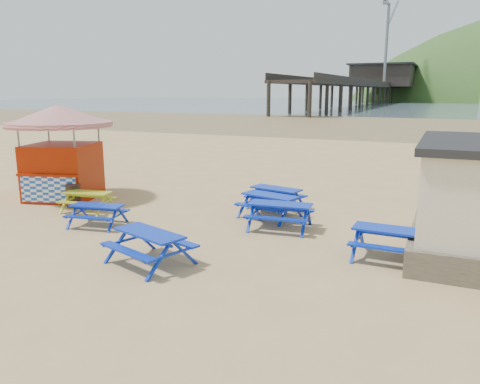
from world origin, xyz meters
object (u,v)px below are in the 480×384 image
at_px(ice_cream_kiosk, 61,140).
at_px(litter_bin, 74,195).
at_px(picnic_table_blue_a, 276,198).
at_px(picnic_table_blue_b, 270,206).
at_px(picnic_table_yellow, 88,201).

distance_m(ice_cream_kiosk, litter_bin, 2.67).
bearing_deg(ice_cream_kiosk, litter_bin, -52.51).
bearing_deg(picnic_table_blue_a, ice_cream_kiosk, -154.86).
height_order(picnic_table_blue_b, litter_bin, litter_bin).
distance_m(picnic_table_blue_a, litter_bin, 7.87).
distance_m(picnic_table_blue_a, picnic_table_blue_b, 1.34).
bearing_deg(ice_cream_kiosk, picnic_table_blue_b, -13.55).
height_order(picnic_table_blue_a, ice_cream_kiosk, ice_cream_kiosk).
relative_size(picnic_table_blue_a, picnic_table_yellow, 1.14).
height_order(picnic_table_blue_b, picnic_table_yellow, picnic_table_blue_b).
xyz_separation_m(picnic_table_yellow, ice_cream_kiosk, (-2.41, 1.31, 2.08)).
distance_m(picnic_table_yellow, ice_cream_kiosk, 3.45).
xyz_separation_m(picnic_table_yellow, litter_bin, (-0.97, 0.30, 0.08)).
height_order(picnic_table_blue_a, picnic_table_yellow, picnic_table_blue_a).
relative_size(picnic_table_yellow, ice_cream_kiosk, 0.36).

